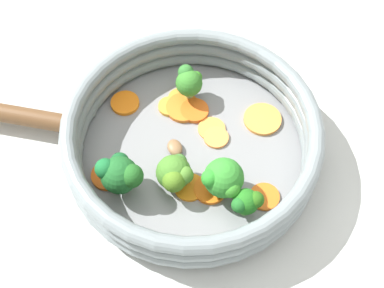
{
  "coord_description": "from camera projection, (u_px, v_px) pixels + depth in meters",
  "views": [
    {
      "loc": [
        0.33,
        0.02,
        0.57
      ],
      "look_at": [
        0.0,
        0.0,
        0.03
      ],
      "focal_mm": 50.0,
      "sensor_mm": 36.0,
      "label": 1
    }
  ],
  "objects": [
    {
      "name": "ground_plane",
      "position": [
        192.0,
        156.0,
        0.66
      ],
      "size": [
        4.0,
        4.0,
        0.0
      ],
      "primitive_type": "plane",
      "color": "#B9BEBA"
    },
    {
      "name": "skillet",
      "position": [
        192.0,
        153.0,
        0.65
      ],
      "size": [
        0.28,
        0.28,
        0.01
      ],
      "primitive_type": "cylinder",
      "color": "gray",
      "rests_on": "ground_plane"
    },
    {
      "name": "skillet_rim_wall",
      "position": [
        192.0,
        138.0,
        0.62
      ],
      "size": [
        0.3,
        0.3,
        0.06
      ],
      "color": "gray",
      "rests_on": "skillet"
    },
    {
      "name": "skillet_rivet_left",
      "position": [
        93.0,
        114.0,
        0.67
      ],
      "size": [
        0.01,
        0.01,
        0.01
      ],
      "primitive_type": "sphere",
      "color": "gray",
      "rests_on": "skillet"
    },
    {
      "name": "skillet_rivet_right",
      "position": [
        80.0,
        147.0,
        0.64
      ],
      "size": [
        0.01,
        0.01,
        0.01
      ],
      "primitive_type": "sphere",
      "color": "gray",
      "rests_on": "skillet"
    },
    {
      "name": "carrot_slice_0",
      "position": [
        180.0,
        98.0,
        0.68
      ],
      "size": [
        0.04,
        0.04,
        0.0
      ],
      "primitive_type": "cylinder",
      "rotation": [
        0.0,
        0.0,
        4.01
      ],
      "color": "orange",
      "rests_on": "skillet"
    },
    {
      "name": "carrot_slice_1",
      "position": [
        212.0,
        129.0,
        0.66
      ],
      "size": [
        0.05,
        0.05,
        0.0
      ],
      "primitive_type": "cylinder",
      "rotation": [
        0.0,
        0.0,
        0.95
      ],
      "color": "#F6983E",
      "rests_on": "skillet"
    },
    {
      "name": "carrot_slice_2",
      "position": [
        210.0,
        189.0,
        0.62
      ],
      "size": [
        0.05,
        0.05,
        0.01
      ],
      "primitive_type": "cylinder",
      "rotation": [
        0.0,
        0.0,
        2.78
      ],
      "color": "orange",
      "rests_on": "skillet"
    },
    {
      "name": "carrot_slice_3",
      "position": [
        265.0,
        197.0,
        0.61
      ],
      "size": [
        0.05,
        0.05,
        0.0
      ],
      "primitive_type": "cylinder",
      "rotation": [
        0.0,
        0.0,
        5.15
      ],
      "color": "orange",
      "rests_on": "skillet"
    },
    {
      "name": "carrot_slice_4",
      "position": [
        125.0,
        103.0,
        0.68
      ],
      "size": [
        0.05,
        0.05,
        0.01
      ],
      "primitive_type": "cylinder",
      "rotation": [
        0.0,
        0.0,
        3.91
      ],
      "color": "orange",
      "rests_on": "skillet"
    },
    {
      "name": "carrot_slice_5",
      "position": [
        198.0,
        111.0,
        0.67
      ],
      "size": [
        0.05,
        0.05,
        0.01
      ],
      "primitive_type": "cylinder",
      "rotation": [
        0.0,
        0.0,
        0.95
      ],
      "color": "#DF5D19",
      "rests_on": "skillet"
    },
    {
      "name": "carrot_slice_6",
      "position": [
        262.0,
        119.0,
        0.67
      ],
      "size": [
        0.05,
        0.05,
        0.0
      ],
      "primitive_type": "cylinder",
      "rotation": [
        0.0,
        0.0,
        1.4
      ],
      "color": "#F9963E",
      "rests_on": "skillet"
    },
    {
      "name": "carrot_slice_7",
      "position": [
        108.0,
        175.0,
        0.63
      ],
      "size": [
        0.05,
        0.05,
        0.01
      ],
      "primitive_type": "cylinder",
      "rotation": [
        0.0,
        0.0,
        4.24
      ],
      "color": "#E05D16",
      "rests_on": "skillet"
    },
    {
      "name": "carrot_slice_8",
      "position": [
        169.0,
        107.0,
        0.68
      ],
      "size": [
        0.04,
        0.04,
        0.01
      ],
      "primitive_type": "cylinder",
      "rotation": [
        0.0,
        0.0,
        5.83
      ],
      "color": "orange",
      "rests_on": "skillet"
    },
    {
      "name": "carrot_slice_9",
      "position": [
        190.0,
        187.0,
        0.62
      ],
      "size": [
        0.05,
        0.05,
        0.0
      ],
      "primitive_type": "cylinder",
      "rotation": [
        0.0,
        0.0,
        3.95
      ],
      "color": "orange",
      "rests_on": "skillet"
    },
    {
      "name": "carrot_slice_10",
      "position": [
        216.0,
        137.0,
        0.65
      ],
      "size": [
        0.04,
        0.04,
        0.0
      ],
      "primitive_type": "cylinder",
      "rotation": [
        0.0,
        0.0,
        3.55
      ],
      "color": "#F98F42",
      "rests_on": "skillet"
    },
    {
      "name": "carrot_slice_11",
      "position": [
        183.0,
        108.0,
        0.68
      ],
      "size": [
        0.06,
        0.06,
        0.01
      ],
      "primitive_type": "cylinder",
      "rotation": [
        0.0,
        0.0,
        2.23
      ],
      "color": "orange",
      "rests_on": "skillet"
    },
    {
      "name": "broccoli_floret_0",
      "position": [
        223.0,
        179.0,
        0.59
      ],
      "size": [
        0.05,
        0.05,
        0.05
      ],
      "color": "#89B366",
      "rests_on": "skillet"
    },
    {
      "name": "broccoli_floret_1",
      "position": [
        120.0,
        174.0,
        0.59
      ],
      "size": [
        0.05,
        0.05,
        0.05
      ],
      "color": "#6A9448",
      "rests_on": "skillet"
    },
    {
      "name": "broccoli_floret_2",
      "position": [
        175.0,
        174.0,
        0.6
      ],
      "size": [
        0.05,
        0.04,
        0.04
      ],
      "color": "#628E4E",
      "rests_on": "skillet"
    },
    {
      "name": "broccoli_floret_3",
      "position": [
        247.0,
        202.0,
        0.58
      ],
      "size": [
        0.03,
        0.04,
        0.04
      ],
      "color": "#66934C",
      "rests_on": "skillet"
    },
    {
      "name": "broccoli_floret_4",
      "position": [
        189.0,
        82.0,
        0.66
      ],
      "size": [
        0.04,
        0.03,
        0.05
      ],
      "color": "#87AC6C",
      "rests_on": "skillet"
    },
    {
      "name": "mushroom_piece_0",
      "position": [
        175.0,
        146.0,
        0.64
      ],
      "size": [
        0.03,
        0.03,
        0.01
      ],
      "primitive_type": "ellipsoid",
      "rotation": [
        0.0,
        0.0,
        3.54
      ],
      "color": "olive",
      "rests_on": "skillet"
    }
  ]
}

